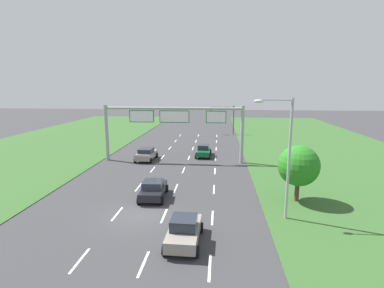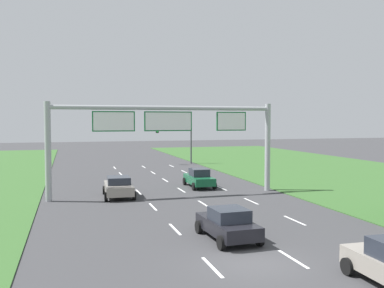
{
  "view_description": "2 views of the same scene",
  "coord_description": "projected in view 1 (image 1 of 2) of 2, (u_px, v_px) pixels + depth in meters",
  "views": [
    {
      "loc": [
        5.6,
        -20.02,
        9.23
      ],
      "look_at": [
        2.73,
        11.65,
        3.07
      ],
      "focal_mm": 28.0,
      "sensor_mm": 36.0,
      "label": 1
    },
    {
      "loc": [
        -7.03,
        -15.39,
        5.69
      ],
      "look_at": [
        2.39,
        17.04,
        3.8
      ],
      "focal_mm": 40.0,
      "sensor_mm": 36.0,
      "label": 2
    }
  ],
  "objects": [
    {
      "name": "sign_gantry",
      "position": [
        173.0,
        122.0,
        36.41
      ],
      "size": [
        17.24,
        0.44,
        7.0
      ],
      "color": "#9EA0A5",
      "rests_on": "ground_plane"
    },
    {
      "name": "traffic_light_mast",
      "position": [
        224.0,
        114.0,
        57.87
      ],
      "size": [
        4.76,
        0.49,
        5.6
      ],
      "color": "#47494F",
      "rests_on": "ground_plane"
    },
    {
      "name": "ground_plane",
      "position": [
        140.0,
        215.0,
        21.82
      ],
      "size": [
        200.0,
        200.0,
        0.0
      ],
      "primitive_type": "plane",
      "color": "#38383A"
    },
    {
      "name": "roadside_tree_near",
      "position": [
        299.0,
        166.0,
        23.82
      ],
      "size": [
        3.27,
        3.27,
        4.65
      ],
      "color": "#513823",
      "rests_on": "ground_plane"
    },
    {
      "name": "grass_verge_right",
      "position": [
        373.0,
        180.0,
        29.74
      ],
      "size": [
        24.0,
        120.0,
        0.06
      ],
      "primitive_type": "cube",
      "color": "#335B28",
      "rests_on": "ground_plane"
    },
    {
      "name": "car_far_ahead",
      "position": [
        184.0,
        230.0,
        17.78
      ],
      "size": [
        2.11,
        4.01,
        1.64
      ],
      "rotation": [
        0.0,
        0.0,
        -0.02
      ],
      "color": "gray",
      "rests_on": "ground_plane"
    },
    {
      "name": "car_lead_silver",
      "position": [
        203.0,
        151.0,
        39.98
      ],
      "size": [
        2.04,
        4.19,
        1.58
      ],
      "rotation": [
        0.0,
        0.0,
        -0.02
      ],
      "color": "#145633",
      "rests_on": "ground_plane"
    },
    {
      "name": "lane_dashes_inner_left",
      "position": [
        146.0,
        177.0,
        30.78
      ],
      "size": [
        0.14,
        56.4,
        0.01
      ],
      "color": "white",
      "rests_on": "ground_plane"
    },
    {
      "name": "street_lamp",
      "position": [
        284.0,
        149.0,
        20.26
      ],
      "size": [
        2.61,
        0.32,
        8.5
      ],
      "color": "#9EA0A5",
      "rests_on": "ground_plane"
    },
    {
      "name": "car_mid_lane",
      "position": [
        146.0,
        154.0,
        37.87
      ],
      "size": [
        2.32,
        4.21,
        1.53
      ],
      "rotation": [
        0.0,
        0.0,
        -0.04
      ],
      "color": "gray",
      "rests_on": "ground_plane"
    },
    {
      "name": "lane_dashes_inner_right",
      "position": [
        180.0,
        178.0,
        30.47
      ],
      "size": [
        0.14,
        56.4,
        0.01
      ],
      "color": "white",
      "rests_on": "ground_plane"
    },
    {
      "name": "car_near_red",
      "position": [
        153.0,
        189.0,
        25.02
      ],
      "size": [
        2.24,
        4.12,
        1.53
      ],
      "rotation": [
        0.0,
        0.0,
        0.04
      ],
      "color": "black",
      "rests_on": "ground_plane"
    },
    {
      "name": "lane_dashes_slip",
      "position": [
        214.0,
        179.0,
        30.16
      ],
      "size": [
        0.14,
        56.4,
        0.01
      ],
      "color": "white",
      "rests_on": "ground_plane"
    }
  ]
}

